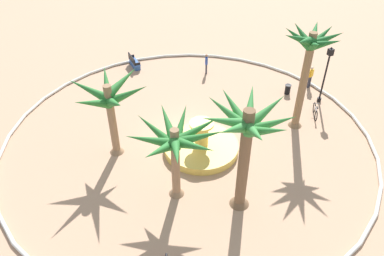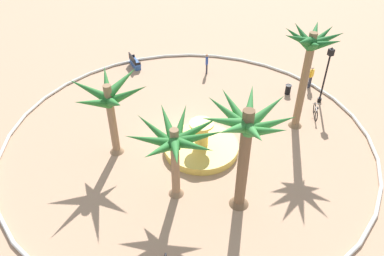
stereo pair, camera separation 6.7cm
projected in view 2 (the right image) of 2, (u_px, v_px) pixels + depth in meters
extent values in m
plane|color=tan|center=(188.00, 137.00, 23.64)|extent=(80.00, 80.00, 0.00)
torus|color=silver|center=(188.00, 136.00, 23.57)|extent=(22.58, 22.58, 0.20)
cylinder|color=gold|center=(201.00, 147.00, 22.53)|extent=(4.43, 4.43, 0.45)
cylinder|color=#19567F|center=(201.00, 147.00, 22.56)|extent=(3.90, 3.90, 0.34)
cylinder|color=gold|center=(201.00, 135.00, 21.96)|extent=(0.80, 0.80, 1.43)
cylinder|color=#F1C954|center=(202.00, 124.00, 21.49)|extent=(1.42, 1.42, 0.12)
cylinder|color=brown|center=(304.00, 83.00, 22.67)|extent=(0.47, 0.47, 6.38)
cone|color=brown|center=(295.00, 122.00, 24.45)|extent=(0.88, 0.88, 0.50)
cone|color=#1E6028|center=(303.00, 35.00, 21.55)|extent=(1.89, 0.75, 1.35)
cone|color=#1E6028|center=(298.00, 38.00, 21.26)|extent=(1.72, 1.66, 1.37)
cone|color=#1E6028|center=(299.00, 39.00, 20.78)|extent=(0.88, 1.94, 1.13)
cone|color=#1E6028|center=(306.00, 42.00, 20.36)|extent=(1.34, 1.93, 1.00)
cone|color=#1E6028|center=(315.00, 46.00, 20.36)|extent=(1.90, 1.33, 1.32)
cone|color=#1E6028|center=(326.00, 44.00, 20.56)|extent=(1.91, 1.29, 1.32)
cone|color=#1E6028|center=(328.00, 39.00, 20.94)|extent=(1.25, 1.94, 1.22)
cone|color=#1E6028|center=(322.00, 36.00, 21.35)|extent=(0.96, 1.93, 1.31)
cone|color=#1E6028|center=(315.00, 31.00, 21.53)|extent=(1.74, 1.70, 1.05)
cylinder|color=brown|center=(243.00, 162.00, 17.56)|extent=(0.53, 0.53, 5.79)
cone|color=brown|center=(239.00, 200.00, 19.16)|extent=(1.01, 1.01, 0.50)
cone|color=#337F38|center=(234.00, 108.00, 16.77)|extent=(2.29, 0.88, 1.45)
cone|color=#337F38|center=(227.00, 113.00, 16.51)|extent=(2.14, 1.75, 1.47)
cone|color=#337F38|center=(225.00, 121.00, 15.81)|extent=(0.83, 2.32, 1.27)
cone|color=#337F38|center=(234.00, 130.00, 15.45)|extent=(1.49, 2.27, 1.36)
cone|color=#337F38|center=(254.00, 133.00, 15.25)|extent=(2.32, 1.13, 1.35)
cone|color=#337F38|center=(266.00, 131.00, 15.61)|extent=(2.23, 1.34, 1.62)
cone|color=#337F38|center=(271.00, 124.00, 15.95)|extent=(1.74, 2.11, 1.57)
cone|color=#337F38|center=(266.00, 111.00, 16.51)|extent=(1.01, 2.32, 1.37)
cone|color=#337F38|center=(250.00, 105.00, 16.84)|extent=(2.19, 1.71, 1.31)
cylinder|color=#8E6B4C|center=(175.00, 164.00, 18.60)|extent=(0.43, 0.43, 4.23)
cone|color=#8E6B4C|center=(176.00, 190.00, 19.73)|extent=(0.82, 0.82, 0.50)
cone|color=#28702D|center=(168.00, 123.00, 18.41)|extent=(2.47, 0.70, 1.36)
cone|color=#28702D|center=(156.00, 131.00, 18.10)|extent=(2.29, 1.83, 1.55)
cone|color=#28702D|center=(150.00, 140.00, 17.39)|extent=(0.99, 2.50, 1.38)
cone|color=#28702D|center=(160.00, 150.00, 16.80)|extent=(1.89, 2.30, 1.34)
cone|color=#28702D|center=(176.00, 151.00, 16.59)|extent=(2.52, 1.25, 1.15)
cone|color=#28702D|center=(193.00, 146.00, 16.95)|extent=(2.43, 1.63, 1.25)
cone|color=#28702D|center=(199.00, 137.00, 17.50)|extent=(1.55, 2.45, 1.31)
cone|color=#28702D|center=(196.00, 130.00, 17.92)|extent=(0.65, 2.47, 1.28)
cone|color=#28702D|center=(181.00, 126.00, 18.47)|extent=(2.24, 1.87, 1.60)
cylinder|color=#8E6B4C|center=(112.00, 121.00, 21.17)|extent=(0.45, 0.45, 4.56)
cone|color=#8E6B4C|center=(117.00, 148.00, 22.40)|extent=(0.85, 0.85, 0.50)
cone|color=#28702D|center=(107.00, 83.00, 20.90)|extent=(2.43, 0.90, 1.46)
cone|color=#28702D|center=(89.00, 90.00, 20.27)|extent=(1.90, 2.24, 1.37)
cone|color=#28702D|center=(93.00, 103.00, 19.50)|extent=(1.58, 2.32, 1.63)
cone|color=#28702D|center=(115.00, 103.00, 19.35)|extent=(2.41, 0.82, 1.52)
cone|color=#28702D|center=(128.00, 94.00, 20.07)|extent=(1.47, 2.38, 1.53)
cone|color=#28702D|center=(122.00, 81.00, 20.71)|extent=(1.79, 2.33, 1.13)
cube|color=#335BA8|center=(135.00, 62.00, 30.71)|extent=(1.63, 0.59, 0.12)
cube|color=black|center=(132.00, 59.00, 30.46)|extent=(1.60, 0.17, 0.50)
cube|color=#2B4E8F|center=(135.00, 65.00, 30.87)|extent=(1.50, 0.54, 0.39)
cube|color=black|center=(132.00, 56.00, 31.17)|extent=(0.10, 0.45, 0.24)
cube|color=black|center=(138.00, 64.00, 30.09)|extent=(0.10, 0.45, 0.24)
cylinder|color=black|center=(324.00, 79.00, 25.75)|extent=(0.12, 0.12, 3.61)
cylinder|color=black|center=(319.00, 100.00, 26.75)|extent=(0.28, 0.28, 0.30)
cube|color=black|center=(331.00, 52.00, 24.52)|extent=(0.32, 0.32, 0.44)
sphere|color=#F2EDCC|center=(331.00, 52.00, 24.52)|extent=(0.22, 0.22, 0.22)
cone|color=black|center=(332.00, 48.00, 24.35)|extent=(0.20, 0.20, 0.18)
cylinder|color=black|center=(288.00, 90.00, 27.48)|extent=(0.40, 0.40, 0.70)
torus|color=#4C4C51|center=(289.00, 85.00, 27.27)|extent=(0.46, 0.46, 0.06)
torus|color=black|center=(315.00, 108.00, 25.60)|extent=(0.65, 0.42, 0.72)
torus|color=black|center=(316.00, 116.00, 24.82)|extent=(0.65, 0.42, 0.72)
cylinder|color=#99999E|center=(316.00, 109.00, 25.07)|extent=(0.84, 0.53, 0.05)
cylinder|color=#99999E|center=(317.00, 110.00, 24.70)|extent=(0.04, 0.04, 0.30)
cube|color=black|center=(318.00, 108.00, 24.60)|extent=(0.22, 0.19, 0.06)
cylinder|color=#99999E|center=(316.00, 104.00, 25.34)|extent=(0.25, 0.39, 0.03)
cylinder|color=#33333D|center=(310.00, 82.00, 28.17)|extent=(0.14, 0.14, 0.92)
cylinder|color=#33333D|center=(309.00, 82.00, 28.07)|extent=(0.14, 0.14, 0.92)
cube|color=yellow|center=(312.00, 73.00, 27.67)|extent=(0.30, 0.39, 0.56)
sphere|color=beige|center=(313.00, 68.00, 27.43)|extent=(0.22, 0.22, 0.22)
cylinder|color=yellow|center=(313.00, 72.00, 27.79)|extent=(0.09, 0.09, 0.53)
cylinder|color=yellow|center=(310.00, 74.00, 27.56)|extent=(0.09, 0.09, 0.53)
cylinder|color=#33333D|center=(207.00, 68.00, 29.94)|extent=(0.14, 0.14, 0.85)
cylinder|color=#33333D|center=(207.00, 69.00, 29.79)|extent=(0.14, 0.14, 0.85)
cube|color=#2D4CA5|center=(207.00, 60.00, 29.44)|extent=(0.39, 0.33, 0.56)
sphere|color=#9E7051|center=(207.00, 56.00, 29.19)|extent=(0.22, 0.22, 0.22)
cylinder|color=#2D4CA5|center=(207.00, 59.00, 29.61)|extent=(0.09, 0.09, 0.53)
cylinder|color=#2D4CA5|center=(207.00, 62.00, 29.26)|extent=(0.09, 0.09, 0.53)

